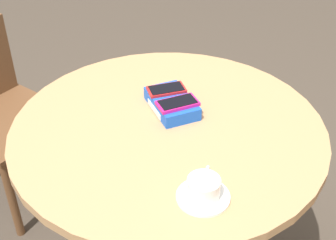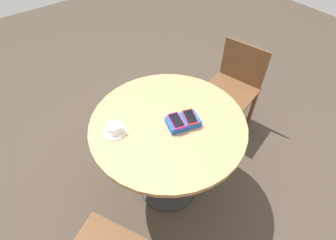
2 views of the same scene
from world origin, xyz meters
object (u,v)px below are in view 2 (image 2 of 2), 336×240
at_px(phone_magenta, 176,121).
at_px(coffee_cup, 114,128).
at_px(phone_box, 183,122).
at_px(saucer, 115,132).
at_px(phone_red, 190,117).
at_px(chair_far_side, 232,88).
at_px(round_table, 168,137).

bearing_deg(phone_magenta, coffee_cup, -30.47).
bearing_deg(phone_box, coffee_cup, -28.89).
distance_m(saucer, coffee_cup, 0.03).
xyz_separation_m(phone_box, coffee_cup, (0.36, -0.20, 0.01)).
relative_size(phone_red, chair_far_side, 0.17).
relative_size(phone_red, phone_magenta, 0.97).
distance_m(saucer, chair_far_side, 1.25).
height_order(phone_red, saucer, phone_red).
distance_m(phone_magenta, coffee_cup, 0.36).
distance_m(round_table, phone_magenta, 0.20).
xyz_separation_m(phone_box, phone_red, (-0.04, 0.01, 0.03)).
xyz_separation_m(saucer, coffee_cup, (-0.00, 0.00, 0.03)).
distance_m(phone_magenta, saucer, 0.37).
relative_size(round_table, phone_magenta, 6.89).
bearing_deg(round_table, chair_far_side, -166.33).
bearing_deg(phone_red, phone_magenta, -17.16).
relative_size(phone_magenta, coffee_cup, 1.35).
xyz_separation_m(phone_red, phone_magenta, (0.09, -0.03, 0.00)).
xyz_separation_m(phone_red, coffee_cup, (0.40, -0.21, -0.01)).
bearing_deg(saucer, round_table, 155.96).
distance_m(round_table, phone_red, 0.23).
xyz_separation_m(phone_red, saucer, (0.40, -0.21, -0.04)).
height_order(round_table, phone_box, phone_box).
bearing_deg(coffee_cup, phone_box, 151.11).
height_order(round_table, chair_far_side, chair_far_side).
bearing_deg(round_table, phone_box, 132.83).
relative_size(round_table, phone_box, 4.42).
xyz_separation_m(phone_box, chair_far_side, (-0.84, -0.29, -0.36)).
bearing_deg(chair_far_side, round_table, 13.67).
xyz_separation_m(phone_box, phone_magenta, (0.04, -0.01, 0.03)).
xyz_separation_m(round_table, coffee_cup, (0.29, -0.13, 0.18)).
bearing_deg(phone_magenta, phone_box, 164.12).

